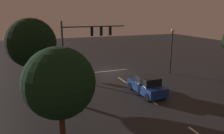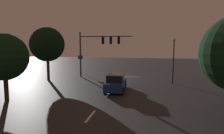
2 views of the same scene
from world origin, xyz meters
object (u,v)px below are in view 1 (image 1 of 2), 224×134
Objects in this scene: street_lamp_left_kerb at (172,43)px; tree_right_near at (59,83)px; car_approaching at (147,85)px; tree_right_far at (31,43)px; route_sign at (48,55)px; traffic_signal_assembly at (87,37)px.

tree_right_near is (14.67, 10.16, -0.13)m from street_lamp_left_kerb.
car_approaching is 8.50m from street_lamp_left_kerb.
tree_right_near is 9.37m from tree_right_far.
tree_right_near is at bearing 87.80° from route_sign.
tree_right_near is 0.82× the size of tree_right_far.
route_sign is at bearing -55.45° from car_approaching.
tree_right_far reaches higher than route_sign.
car_approaching is at bearing 38.68° from street_lamp_left_kerb.
traffic_signal_assembly reaches higher than car_approaching.
street_lamp_left_kerb is (-6.20, -4.96, 3.02)m from car_approaching.
route_sign is (7.83, -11.37, 1.30)m from car_approaching.
traffic_signal_assembly is 1.09× the size of tree_right_far.
route_sign is 0.52× the size of tree_right_near.
street_lamp_left_kerb is at bearing -176.68° from tree_right_far.
route_sign is at bearing -92.20° from tree_right_near.
street_lamp_left_kerb reaches higher than car_approaching.
tree_right_near reaches higher than car_approaching.
route_sign is at bearing -103.93° from tree_right_far.
tree_right_near is (0.64, 16.57, 1.58)m from route_sign.
car_approaching is 10.35m from tree_right_near.
traffic_signal_assembly is 2.59× the size of route_sign.
tree_right_far is (9.65, -4.05, 3.89)m from car_approaching.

